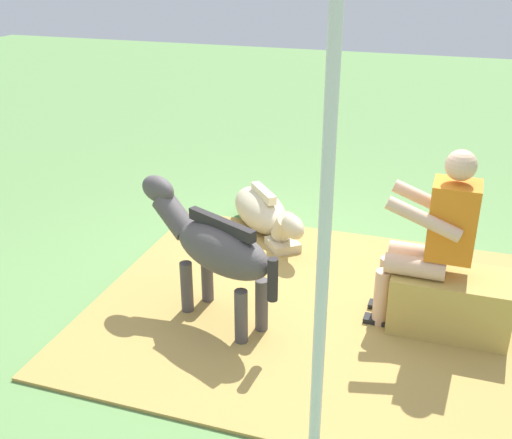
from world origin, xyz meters
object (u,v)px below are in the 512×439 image
(pony_standing, at_px, (213,246))
(pony_lying, at_px, (264,213))
(tent_pole_left, at_px, (324,241))
(person_seated, at_px, (433,234))
(hay_bale, at_px, (449,303))

(pony_standing, xyz_separation_m, pony_lying, (0.10, -1.52, -0.39))
(pony_standing, height_order, tent_pole_left, tent_pole_left)
(person_seated, height_order, pony_standing, person_seated)
(hay_bale, height_order, pony_standing, pony_standing)
(hay_bale, height_order, pony_lying, hay_bale)
(pony_standing, bearing_deg, pony_lying, -86.13)
(pony_lying, bearing_deg, pony_standing, 93.87)
(hay_bale, distance_m, person_seated, 0.53)
(hay_bale, bearing_deg, pony_lying, -34.41)
(pony_standing, bearing_deg, hay_bale, -167.56)
(hay_bale, height_order, tent_pole_left, tent_pole_left)
(hay_bale, xyz_separation_m, pony_standing, (1.60, 0.35, 0.36))
(person_seated, bearing_deg, pony_standing, 13.89)
(pony_lying, height_order, tent_pole_left, tent_pole_left)
(hay_bale, distance_m, tent_pole_left, 1.91)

